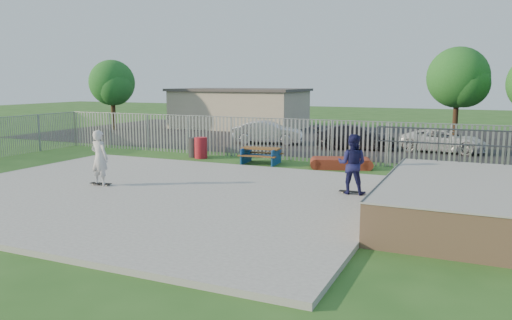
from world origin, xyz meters
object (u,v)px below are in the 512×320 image
at_px(funbox, 341,163).
at_px(car_silver, 268,132).
at_px(skater_white, 100,158).
at_px(car_white, 444,141).
at_px(picnic_table, 261,156).
at_px(car_dark, 355,137).
at_px(skater_navy, 352,164).
at_px(trash_bin_red, 201,148).
at_px(tree_mid, 458,78).
at_px(tree_left, 112,83).
at_px(trash_bin_grey, 194,147).

bearing_deg(funbox, car_silver, 115.25).
bearing_deg(car_silver, skater_white, 164.40).
bearing_deg(car_white, skater_white, 150.07).
bearing_deg(car_white, picnic_table, 139.93).
relative_size(car_silver, car_dark, 0.91).
bearing_deg(skater_navy, car_dark, -79.29).
bearing_deg(skater_white, car_silver, -87.30).
height_order(trash_bin_red, tree_mid, tree_mid).
xyz_separation_m(car_dark, tree_mid, (4.86, 6.94, 3.32)).
xyz_separation_m(car_white, skater_white, (-10.39, -14.82, 0.49)).
xyz_separation_m(car_white, skater_navy, (-2.00, -12.49, 0.49)).
distance_m(tree_left, tree_mid, 25.07).
distance_m(picnic_table, tree_mid, 16.10).
xyz_separation_m(tree_left, tree_mid, (24.84, 3.41, 0.36)).
xyz_separation_m(picnic_table, trash_bin_grey, (-3.90, 0.53, 0.11)).
distance_m(trash_bin_red, car_silver, 6.64).
bearing_deg(car_dark, car_silver, 74.81).
bearing_deg(car_silver, trash_bin_red, 158.70).
bearing_deg(skater_white, tree_mid, -112.57).
xyz_separation_m(picnic_table, funbox, (3.70, 0.30, -0.16)).
bearing_deg(trash_bin_red, trash_bin_grey, 157.19).
distance_m(funbox, trash_bin_grey, 7.61).
height_order(trash_bin_red, trash_bin_grey, trash_bin_red).
relative_size(tree_left, tree_mid, 0.91).
height_order(picnic_table, trash_bin_grey, trash_bin_grey).
bearing_deg(car_silver, car_dark, -105.89).
distance_m(funbox, tree_left, 23.34).
height_order(trash_bin_red, skater_white, skater_white).
distance_m(tree_left, skater_white, 22.80).
bearing_deg(skater_white, trash_bin_red, -82.42).
bearing_deg(car_dark, trash_bin_red, 122.39).
distance_m(car_dark, skater_navy, 12.10).
bearing_deg(trash_bin_grey, skater_navy, -30.99).
distance_m(trash_bin_grey, skater_white, 8.03).
bearing_deg(trash_bin_red, tree_mid, 50.24).
distance_m(tree_mid, skater_white, 23.79).
relative_size(picnic_table, skater_navy, 0.97).
height_order(picnic_table, funbox, picnic_table).
relative_size(car_silver, skater_navy, 2.16).
bearing_deg(tree_mid, skater_navy, -96.86).
bearing_deg(car_silver, car_white, -101.17).
bearing_deg(trash_bin_grey, picnic_table, -7.72).
bearing_deg(tree_left, tree_mid, 7.81).
xyz_separation_m(trash_bin_red, skater_white, (0.45, -7.73, 0.61)).
height_order(trash_bin_grey, tree_left, tree_left).
bearing_deg(tree_left, trash_bin_grey, -36.33).
xyz_separation_m(tree_left, skater_white, (14.18, -17.67, -2.53)).
relative_size(funbox, tree_mid, 0.42).
bearing_deg(car_silver, skater_navy, -160.30).
xyz_separation_m(trash_bin_red, tree_mid, (11.10, 13.34, 3.49)).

